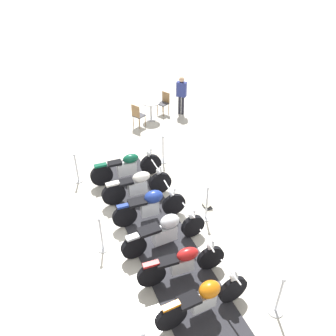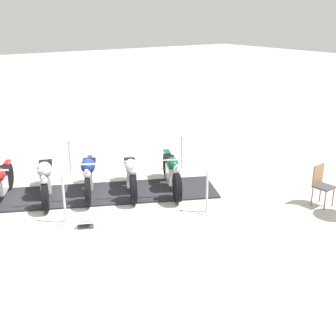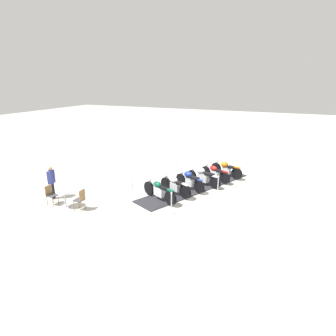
% 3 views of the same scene
% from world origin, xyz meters
% --- Properties ---
extents(ground_plane, '(80.00, 80.00, 0.00)m').
position_xyz_m(ground_plane, '(0.00, 0.00, 0.00)').
color(ground_plane, beige).
extents(display_platform, '(4.42, 7.32, 0.04)m').
position_xyz_m(display_platform, '(0.00, 0.00, 0.02)').
color(display_platform, '#28282D').
rests_on(display_platform, ground_plane).
extents(motorcycle_copper, '(2.03, 0.99, 1.00)m').
position_xyz_m(motorcycle_copper, '(-1.05, -2.37, 0.52)').
color(motorcycle_copper, black).
rests_on(motorcycle_copper, display_platform).
extents(motorcycle_maroon, '(1.91, 1.14, 0.96)m').
position_xyz_m(motorcycle_maroon, '(-0.62, -1.43, 0.50)').
color(motorcycle_maroon, black).
rests_on(motorcycle_maroon, display_platform).
extents(motorcycle_chrome, '(2.16, 1.01, 0.93)m').
position_xyz_m(motorcycle_chrome, '(-0.19, -0.48, 0.52)').
color(motorcycle_chrome, black).
rests_on(motorcycle_chrome, display_platform).
extents(motorcycle_navy, '(1.89, 1.09, 0.98)m').
position_xyz_m(motorcycle_navy, '(0.25, 0.45, 0.56)').
color(motorcycle_navy, black).
rests_on(motorcycle_navy, display_platform).
extents(motorcycle_cream, '(1.98, 1.09, 1.01)m').
position_xyz_m(motorcycle_cream, '(0.68, 1.40, 0.51)').
color(motorcycle_cream, black).
rests_on(motorcycle_cream, display_platform).
extents(motorcycle_forest, '(2.14, 1.16, 1.01)m').
position_xyz_m(motorcycle_forest, '(1.11, 2.34, 0.50)').
color(motorcycle_forest, black).
rests_on(motorcycle_forest, display_platform).
extents(stanchion_left_front, '(0.32, 0.32, 1.11)m').
position_xyz_m(stanchion_left_front, '(-2.64, -2.24, 0.37)').
color(stanchion_left_front, silver).
rests_on(stanchion_left_front, ground_plane).
extents(stanchion_right_rear, '(0.34, 0.34, 1.01)m').
position_xyz_m(stanchion_right_rear, '(2.64, 2.24, 0.31)').
color(stanchion_right_rear, silver).
rests_on(stanchion_right_rear, ground_plane).
extents(stanchion_left_mid, '(0.29, 0.29, 1.04)m').
position_xyz_m(stanchion_left_mid, '(-1.33, 0.61, 0.37)').
color(stanchion_left_mid, silver).
rests_on(stanchion_left_mid, ground_plane).
extents(stanchion_right_front, '(0.35, 0.35, 1.06)m').
position_xyz_m(stanchion_right_front, '(0.02, -3.46, 0.32)').
color(stanchion_right_front, silver).
rests_on(stanchion_right_front, ground_plane).
extents(stanchion_right_mid, '(0.31, 0.31, 1.11)m').
position_xyz_m(stanchion_right_mid, '(1.33, -0.61, 0.38)').
color(stanchion_right_mid, silver).
rests_on(stanchion_right_mid, ground_plane).
extents(stanchion_left_rear, '(0.28, 0.28, 1.02)m').
position_xyz_m(stanchion_left_rear, '(-0.02, 3.46, 0.37)').
color(stanchion_left_rear, silver).
rests_on(stanchion_left_rear, ground_plane).
extents(info_placard, '(0.34, 0.39, 0.21)m').
position_xyz_m(info_placard, '(1.76, -0.34, 0.06)').
color(info_placard, '#333338').
rests_on(info_placard, ground_plane).
extents(cafe_table, '(0.72, 0.72, 0.79)m').
position_xyz_m(cafe_table, '(4.63, 4.78, 0.59)').
color(cafe_table, '#B7B7BC').
rests_on(cafe_table, ground_plane).
extents(cafe_chair_near_table, '(0.43, 0.43, 0.98)m').
position_xyz_m(cafe_chair_near_table, '(3.81, 4.71, 0.56)').
color(cafe_chair_near_table, olive).
rests_on(cafe_chair_near_table, ground_plane).
extents(cafe_chair_across_table, '(0.41, 0.41, 0.94)m').
position_xyz_m(cafe_chair_across_table, '(5.46, 4.80, 0.54)').
color(cafe_chair_across_table, olive).
rests_on(cafe_chair_across_table, ground_plane).
extents(bystander_person, '(0.36, 0.45, 1.65)m').
position_xyz_m(bystander_person, '(5.92, 4.23, 0.98)').
color(bystander_person, '#23232D').
rests_on(bystander_person, ground_plane).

